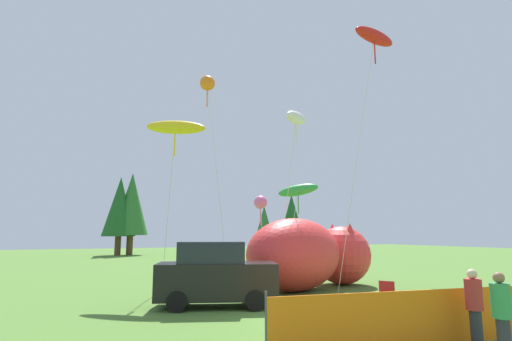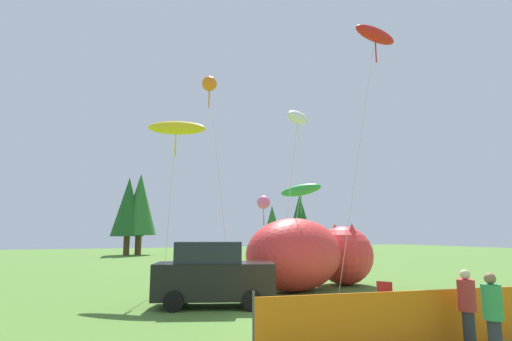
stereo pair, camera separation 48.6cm
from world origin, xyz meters
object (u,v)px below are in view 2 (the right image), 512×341
(folding_chair, at_px, (383,295))
(kite_orange_flower, at_px, (209,85))
(kite_yellow_hero, at_px, (176,128))
(kite_red_lizard, at_px, (375,36))
(kite_white_ghost, at_px, (298,118))
(spectator_in_blue_shirt, at_px, (467,306))
(kite_pink_octopus, at_px, (264,203))
(kite_green_fish, at_px, (301,190))
(parked_car, at_px, (213,275))
(inflatable_cat, at_px, (310,256))
(spectator_in_red_shirt, at_px, (493,313))

(folding_chair, relative_size, kite_orange_flower, 0.09)
(kite_yellow_hero, relative_size, kite_red_lizard, 0.65)
(kite_white_ghost, distance_m, kite_red_lizard, 5.12)
(spectator_in_blue_shirt, relative_size, kite_red_lizard, 0.14)
(kite_red_lizard, bearing_deg, kite_pink_octopus, 105.00)
(kite_green_fish, bearing_deg, parked_car, -140.19)
(parked_car, relative_size, kite_green_fish, 0.81)
(folding_chair, relative_size, kite_red_lizard, 0.08)
(spectator_in_blue_shirt, bearing_deg, kite_green_fish, 75.40)
(kite_red_lizard, bearing_deg, kite_green_fish, 95.11)
(inflatable_cat, relative_size, spectator_in_blue_shirt, 4.45)
(spectator_in_blue_shirt, bearing_deg, folding_chair, 74.80)
(kite_red_lizard, bearing_deg, spectator_in_red_shirt, -118.69)
(inflatable_cat, relative_size, kite_pink_octopus, 1.62)
(kite_yellow_hero, distance_m, kite_white_ghost, 6.06)
(parked_car, xyz_separation_m, kite_pink_octopus, (5.27, 7.29, 3.12))
(inflatable_cat, bearing_deg, kite_white_ghost, 66.53)
(parked_car, relative_size, kite_red_lizard, 0.37)
(inflatable_cat, height_order, kite_red_lizard, kite_red_lizard)
(inflatable_cat, relative_size, spectator_in_red_shirt, 4.40)
(spectator_in_blue_shirt, distance_m, kite_pink_octopus, 14.77)
(parked_car, distance_m, kite_white_ghost, 9.49)
(kite_red_lizard, bearing_deg, parked_car, 178.13)
(kite_orange_flower, bearing_deg, parked_car, -104.44)
(kite_yellow_hero, distance_m, kite_orange_flower, 4.28)
(spectator_in_red_shirt, relative_size, kite_red_lizard, 0.14)
(folding_chair, bearing_deg, kite_orange_flower, -101.06)
(kite_pink_octopus, bearing_deg, spectator_in_red_shirt, -98.06)
(spectator_in_red_shirt, xyz_separation_m, kite_pink_octopus, (2.14, 15.13, 3.26))
(kite_yellow_hero, height_order, kite_red_lizard, kite_red_lizard)
(kite_orange_flower, bearing_deg, kite_red_lizard, -47.28)
(kite_orange_flower, bearing_deg, folding_chair, -72.02)
(folding_chair, relative_size, kite_white_ghost, 0.11)
(spectator_in_red_shirt, bearing_deg, kite_orange_flower, 96.55)
(parked_car, bearing_deg, kite_pink_octopus, 74.67)
(parked_car, relative_size, spectator_in_red_shirt, 2.58)
(spectator_in_red_shirt, distance_m, kite_yellow_hero, 13.80)
(kite_yellow_hero, relative_size, kite_pink_octopus, 1.66)
(kite_green_fish, xyz_separation_m, kite_orange_flower, (-5.22, 0.35, 5.40))
(kite_white_ghost, xyz_separation_m, kite_green_fish, (1.41, 2.24, -3.34))
(folding_chair, bearing_deg, kite_pink_octopus, -123.18)
(parked_car, distance_m, inflatable_cat, 5.69)
(kite_white_ghost, bearing_deg, kite_yellow_hero, 174.80)
(kite_green_fish, bearing_deg, folding_chair, -104.34)
(parked_car, xyz_separation_m, spectator_in_blue_shirt, (3.47, -7.00, -0.15))
(kite_yellow_hero, bearing_deg, parked_car, -81.40)
(kite_pink_octopus, bearing_deg, kite_orange_flower, -160.72)
(spectator_in_blue_shirt, height_order, kite_red_lizard, kite_red_lizard)
(kite_red_lizard, distance_m, kite_orange_flower, 8.53)
(kite_orange_flower, bearing_deg, spectator_in_blue_shirt, -81.55)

